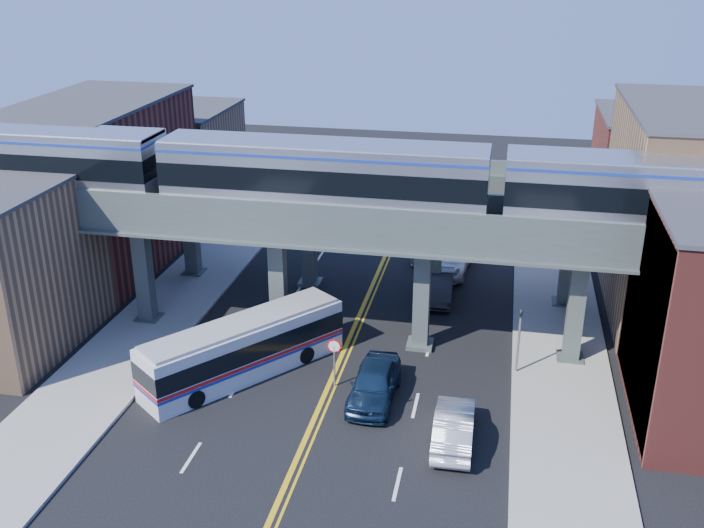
# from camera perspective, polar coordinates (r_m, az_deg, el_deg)

# --- Properties ---
(ground) EXTENTS (120.00, 120.00, 0.00)m
(ground) POSITION_cam_1_polar(r_m,az_deg,el_deg) (37.37, -2.75, -11.13)
(ground) COLOR black
(ground) RESTS_ON ground
(sidewalk_west) EXTENTS (5.00, 70.00, 0.16)m
(sidewalk_west) POSITION_cam_1_polar(r_m,az_deg,el_deg) (49.08, -13.04, -2.95)
(sidewalk_west) COLOR gray
(sidewalk_west) RESTS_ON ground
(sidewalk_east) EXTENTS (5.00, 70.00, 0.16)m
(sidewalk_east) POSITION_cam_1_polar(r_m,az_deg,el_deg) (45.24, 14.78, -5.41)
(sidewalk_east) COLOR gray
(sidewalk_east) RESTS_ON ground
(building_west_b) EXTENTS (8.00, 14.00, 11.00)m
(building_west_b) POSITION_cam_1_polar(r_m,az_deg,el_deg) (55.25, -17.71, 5.46)
(building_west_b) COLOR maroon
(building_west_b) RESTS_ON ground
(building_west_c) EXTENTS (8.00, 10.00, 8.00)m
(building_west_c) POSITION_cam_1_polar(r_m,az_deg,el_deg) (66.85, -12.34, 7.51)
(building_west_c) COLOR #916B4B
(building_west_c) RESTS_ON ground
(building_east_b) EXTENTS (8.00, 14.00, 12.00)m
(building_east_b) POSITION_cam_1_polar(r_m,az_deg,el_deg) (49.56, 23.26, 3.39)
(building_east_b) COLOR #916B4B
(building_east_b) RESTS_ON ground
(building_east_c) EXTENTS (8.00, 10.00, 9.00)m
(building_east_c) POSITION_cam_1_polar(r_m,az_deg,el_deg) (62.21, 20.93, 5.91)
(building_east_c) COLOR maroon
(building_east_c) RESTS_ON ground
(mural_panel) EXTENTS (0.10, 9.50, 9.50)m
(mural_panel) POSITION_cam_1_polar(r_m,az_deg,el_deg) (38.24, 20.39, -3.63)
(mural_panel) COLOR teal
(mural_panel) RESTS_ON ground
(elevated_viaduct_near) EXTENTS (52.00, 3.60, 7.40)m
(elevated_viaduct_near) POSITION_cam_1_polar(r_m,az_deg,el_deg) (41.43, -0.25, 2.44)
(elevated_viaduct_near) COLOR #3F4946
(elevated_viaduct_near) RESTS_ON ground
(elevated_viaduct_far) EXTENTS (52.00, 3.60, 7.40)m
(elevated_viaduct_far) POSITION_cam_1_polar(r_m,az_deg,el_deg) (47.96, 1.44, 5.24)
(elevated_viaduct_far) COLOR #3F4946
(elevated_viaduct_far) RESTS_ON ground
(transit_train) EXTENTS (52.35, 3.29, 3.84)m
(transit_train) POSITION_cam_1_polar(r_m,az_deg,el_deg) (40.78, -2.09, 6.53)
(transit_train) COLOR black
(transit_train) RESTS_ON elevated_viaduct_near
(stop_sign) EXTENTS (0.76, 0.09, 2.63)m
(stop_sign) POSITION_cam_1_polar(r_m,az_deg,el_deg) (38.88, -1.29, -6.63)
(stop_sign) COLOR slate
(stop_sign) RESTS_ON ground
(traffic_signal) EXTENTS (0.15, 0.18, 4.10)m
(traffic_signal) POSITION_cam_1_polar(r_m,az_deg,el_deg) (40.55, 12.07, -5.00)
(traffic_signal) COLOR slate
(traffic_signal) RESTS_ON ground
(transit_bus) EXTENTS (8.76, 10.22, 2.85)m
(transit_bus) POSITION_cam_1_polar(r_m,az_deg,el_deg) (40.43, -7.87, -6.11)
(transit_bus) COLOR silver
(transit_bus) RESTS_ON ground
(car_lane_a) EXTENTS (2.21, 5.32, 1.80)m
(car_lane_a) POSITION_cam_1_polar(r_m,az_deg,el_deg) (38.25, 1.62, -8.65)
(car_lane_a) COLOR #0E1E34
(car_lane_a) RESTS_ON ground
(car_lane_b) EXTENTS (1.93, 5.03, 1.63)m
(car_lane_b) POSITION_cam_1_polar(r_m,az_deg,el_deg) (48.92, 6.33, -1.61)
(car_lane_b) COLOR #272729
(car_lane_b) RESTS_ON ground
(car_lane_c) EXTENTS (3.24, 6.05, 1.62)m
(car_lane_c) POSITION_cam_1_polar(r_m,az_deg,el_deg) (52.96, 7.02, 0.27)
(car_lane_c) COLOR white
(car_lane_c) RESTS_ON ground
(car_lane_d) EXTENTS (2.24, 5.21, 1.50)m
(car_lane_d) POSITION_cam_1_polar(r_m,az_deg,el_deg) (55.31, 5.54, 1.25)
(car_lane_d) COLOR #B8B7BC
(car_lane_d) RESTS_ON ground
(car_parked_curb) EXTENTS (1.82, 4.96, 1.62)m
(car_parked_curb) POSITION_cam_1_polar(r_m,az_deg,el_deg) (35.58, 7.41, -11.66)
(car_parked_curb) COLOR #B1B1B6
(car_parked_curb) RESTS_ON ground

